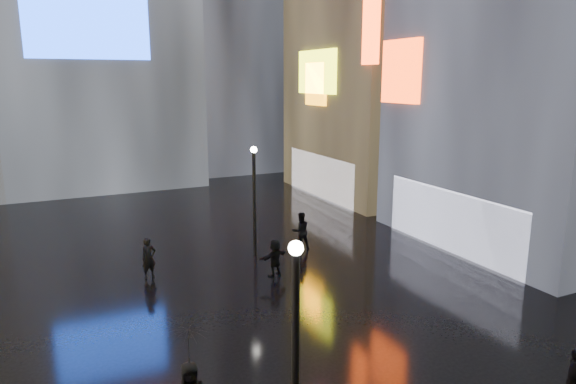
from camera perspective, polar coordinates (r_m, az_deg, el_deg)
ground at (r=23.52m, az=-8.46°, el=-8.10°), size 140.00×140.00×0.00m
lamp_near at (r=10.74m, az=0.84°, el=-16.95°), size 0.30×0.30×5.20m
lamp_far at (r=23.88m, az=-3.76°, el=-0.30°), size 0.30×0.30×5.20m
pedestrian_3 at (r=15.42m, az=29.23°, el=-17.77°), size 1.09×0.74×1.71m
pedestrian_5 at (r=21.90m, az=-1.47°, el=-7.33°), size 1.55×0.92×1.59m
pedestrian_6 at (r=22.43m, az=-15.21°, el=-7.11°), size 0.72×0.57×1.73m
pedestrian_7 at (r=25.16m, az=1.40°, el=-4.34°), size 0.97×0.79×1.87m
umbrella_2 at (r=12.61m, az=-11.07°, el=-16.46°), size 1.35×1.35×0.88m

